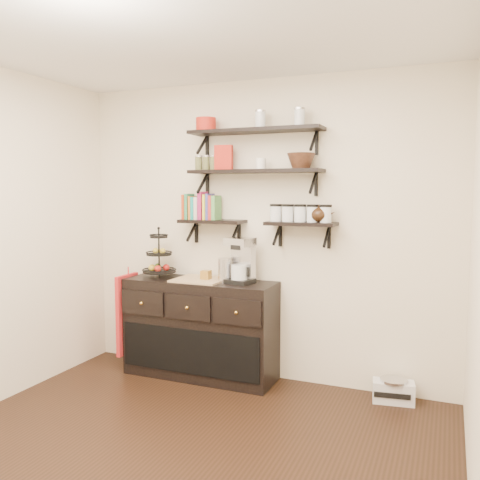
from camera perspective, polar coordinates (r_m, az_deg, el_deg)
name	(u,v)px	position (r m, az deg, el deg)	size (l,w,h in m)	color
floor	(161,469)	(3.48, -8.88, -24.09)	(3.50, 3.50, 0.00)	black
ceiling	(153,17)	(3.18, -9.69, 23.49)	(3.50, 3.50, 0.02)	white
back_wall	(260,231)	(4.62, 2.25, 1.02)	(3.50, 0.02, 2.70)	#F3E5CE
shelf_top	(255,131)	(4.51, 1.70, 12.13)	(1.20, 0.27, 0.23)	black
shelf_mid	(255,172)	(4.48, 1.68, 7.68)	(1.20, 0.27, 0.23)	black
shelf_low_left	(213,222)	(4.67, -3.10, 2.02)	(0.60, 0.25, 0.23)	black
shelf_low_right	(301,224)	(4.37, 6.88, 1.74)	(0.60, 0.25, 0.23)	black
cookbooks	(204,207)	(4.70, -4.09, 3.70)	(0.36, 0.15, 0.26)	#B13814
glass_canisters	(300,214)	(4.37, 6.76, 2.89)	(0.54, 0.10, 0.13)	silver
sideboard	(200,328)	(4.76, -4.47, -9.85)	(1.40, 0.50, 0.92)	black
fruit_stand	(160,261)	(4.85, -9.03, -2.32)	(0.31, 0.31, 0.46)	black
candle	(206,275)	(4.62, -3.84, -3.91)	(0.08, 0.08, 0.08)	olive
coffee_maker	(241,261)	(4.49, 0.14, -2.42)	(0.26, 0.25, 0.40)	black
thermal_carafe	(224,270)	(4.51, -1.75, -3.44)	(0.11, 0.11, 0.22)	silver
apron	(127,314)	(5.02, -12.52, -8.09)	(0.04, 0.33, 0.76)	#AC2512
radio	(393,391)	(4.48, 16.84, -15.91)	(0.35, 0.25, 0.19)	silver
recipe_box	(224,158)	(4.60, -1.85, 9.23)	(0.16, 0.06, 0.22)	#B42114
walnut_bowl	(301,161)	(4.35, 6.87, 8.80)	(0.24, 0.24, 0.13)	black
ramekins	(261,164)	(4.46, 2.35, 8.54)	(0.09, 0.09, 0.10)	white
teapot	(319,213)	(4.32, 8.91, 2.97)	(0.20, 0.15, 0.15)	black
red_pot	(206,125)	(4.70, -3.84, 12.81)	(0.18, 0.18, 0.12)	#B42114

